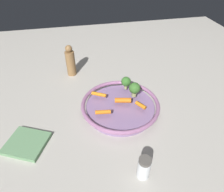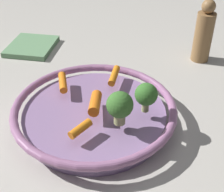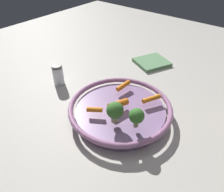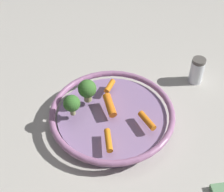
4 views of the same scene
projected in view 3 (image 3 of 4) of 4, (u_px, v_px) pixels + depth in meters
name	position (u px, v px, depth m)	size (l,w,h in m)	color
ground_plane	(120.00, 116.00, 0.67)	(2.00, 2.00, 0.00)	#B7B2A8
serving_bowl	(120.00, 110.00, 0.66)	(0.31, 0.31, 0.04)	#8E709E
baby_carrot_near_rim	(151.00, 99.00, 0.66)	(0.01, 0.01, 0.06)	orange
baby_carrot_left	(123.00, 86.00, 0.71)	(0.02, 0.02, 0.06)	orange
baby_carrot_center	(95.00, 110.00, 0.62)	(0.01, 0.01, 0.04)	orange
baby_carrot_back	(117.00, 104.00, 0.64)	(0.02, 0.02, 0.06)	orange
broccoli_floret_mid	(137.00, 116.00, 0.55)	(0.04, 0.04, 0.06)	#9BA566
broccoli_floret_large	(115.00, 111.00, 0.57)	(0.05, 0.05, 0.06)	#9DA466
salt_shaker	(59.00, 74.00, 0.80)	(0.04, 0.04, 0.08)	silver
dish_towel	(152.00, 62.00, 0.94)	(0.13, 0.12, 0.01)	#669366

